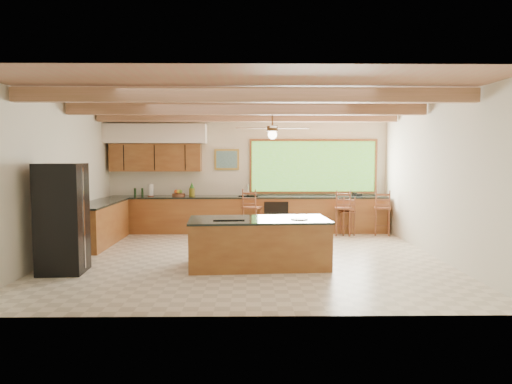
{
  "coord_description": "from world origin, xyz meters",
  "views": [
    {
      "loc": [
        0.06,
        -8.62,
        1.93
      ],
      "look_at": [
        0.18,
        0.8,
        1.19
      ],
      "focal_mm": 32.0,
      "sensor_mm": 36.0,
      "label": 1
    }
  ],
  "objects": [
    {
      "name": "island",
      "position": [
        0.2,
        -0.72,
        0.42
      ],
      "size": [
        2.49,
        1.3,
        0.86
      ],
      "rotation": [
        0.0,
        0.0,
        0.07
      ],
      "color": "brown",
      "rests_on": "ground"
    },
    {
      "name": "refrigerator",
      "position": [
        -3.05,
        -1.12,
        0.91
      ],
      "size": [
        0.75,
        0.73,
        1.81
      ],
      "rotation": [
        0.0,
        0.0,
        0.06
      ],
      "color": "black",
      "rests_on": "ground"
    },
    {
      "name": "bar_stool_b",
      "position": [
        2.45,
        2.4,
        0.56
      ],
      "size": [
        0.36,
        0.36,
        0.95
      ],
      "rotation": [
        0.0,
        0.0,
        0.05
      ],
      "color": "brown",
      "rests_on": "ground"
    },
    {
      "name": "bar_stool_a",
      "position": [
        0.1,
        2.36,
        0.68
      ],
      "size": [
        0.54,
        0.54,
        1.15
      ],
      "rotation": [
        0.0,
        0.0,
        -0.39
      ],
      "color": "brown",
      "rests_on": "ground"
    },
    {
      "name": "room_shell",
      "position": [
        -0.17,
        0.65,
        2.21
      ],
      "size": [
        7.27,
        6.54,
        3.02
      ],
      "color": "beige",
      "rests_on": "ground"
    },
    {
      "name": "bar_stool_c",
      "position": [
        2.33,
        2.35,
        0.66
      ],
      "size": [
        0.47,
        0.47,
        1.12
      ],
      "rotation": [
        0.0,
        0.0,
        -0.19
      ],
      "color": "brown",
      "rests_on": "ground"
    },
    {
      "name": "bar_stool_d",
      "position": [
        3.3,
        2.39,
        0.66
      ],
      "size": [
        0.48,
        0.48,
        1.11
      ],
      "rotation": [
        0.0,
        0.0,
        -0.23
      ],
      "color": "brown",
      "rests_on": "ground"
    },
    {
      "name": "counter_run",
      "position": [
        -0.82,
        2.52,
        0.47
      ],
      "size": [
        7.12,
        3.1,
        1.28
      ],
      "color": "brown",
      "rests_on": "ground"
    },
    {
      "name": "ground",
      "position": [
        0.0,
        0.0,
        0.0
      ],
      "size": [
        7.2,
        7.2,
        0.0
      ],
      "primitive_type": "plane",
      "color": "beige",
      "rests_on": "ground"
    }
  ]
}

